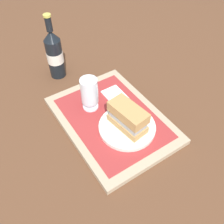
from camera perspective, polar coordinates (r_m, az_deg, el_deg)
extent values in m
plane|color=brown|center=(0.89, 0.00, -2.19)|extent=(3.00, 3.00, 0.00)
cube|color=tan|center=(0.88, 0.00, -1.77)|extent=(0.44, 0.32, 0.02)
cube|color=#9E2D2D|center=(0.87, 0.00, -1.31)|extent=(0.38, 0.27, 0.00)
cylinder|color=silver|center=(0.84, 3.46, -3.43)|extent=(0.19, 0.19, 0.01)
cube|color=tan|center=(0.82, 3.52, -2.59)|extent=(0.14, 0.08, 0.02)
cube|color=#9EA3A8|center=(0.81, 3.58, -1.68)|extent=(0.13, 0.07, 0.02)
cube|color=silver|center=(0.80, 3.62, -1.11)|extent=(0.12, 0.07, 0.01)
sphere|color=#47932D|center=(0.81, 1.18, 1.35)|extent=(0.04, 0.04, 0.04)
cube|color=tan|center=(0.78, 3.70, -0.04)|extent=(0.14, 0.08, 0.04)
cylinder|color=silver|center=(0.91, -4.88, 1.34)|extent=(0.06, 0.06, 0.01)
cylinder|color=silver|center=(0.90, -4.94, 2.00)|extent=(0.01, 0.01, 0.02)
cylinder|color=silver|center=(0.86, -5.20, 4.80)|extent=(0.06, 0.06, 0.09)
cylinder|color=gold|center=(0.87, -5.13, 4.03)|extent=(0.06, 0.06, 0.06)
cylinder|color=white|center=(0.84, -5.29, 5.83)|extent=(0.05, 0.05, 0.01)
cube|color=white|center=(0.94, 0.63, 3.86)|extent=(0.09, 0.07, 0.01)
cylinder|color=black|center=(1.05, -12.75, 11.81)|extent=(0.06, 0.06, 0.17)
cylinder|color=silver|center=(1.05, -12.83, 12.18)|extent=(0.07, 0.07, 0.05)
cone|color=black|center=(1.00, -13.74, 16.54)|extent=(0.06, 0.06, 0.04)
cylinder|color=black|center=(0.97, -14.24, 18.87)|extent=(0.02, 0.02, 0.05)
cylinder|color=#BFB74C|center=(0.96, -14.61, 20.51)|extent=(0.03, 0.03, 0.01)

